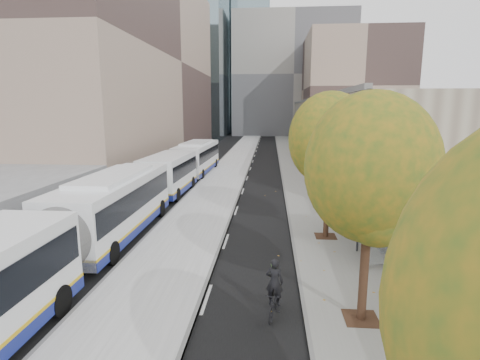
# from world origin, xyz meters

# --- Properties ---
(bus_platform) EXTENTS (4.25, 150.00, 0.15)m
(bus_platform) POSITION_xyz_m (-3.88, 35.00, 0.07)
(bus_platform) COLOR #B4B4B4
(bus_platform) RESTS_ON ground
(sidewalk) EXTENTS (4.75, 150.00, 0.08)m
(sidewalk) POSITION_xyz_m (4.12, 35.00, 0.04)
(sidewalk) COLOR gray
(sidewalk) RESTS_ON ground
(building_tan) EXTENTS (18.00, 92.00, 8.00)m
(building_tan) POSITION_xyz_m (15.50, 64.00, 4.00)
(building_tan) COLOR gray
(building_tan) RESTS_ON ground
(building_midrise) EXTENTS (24.00, 46.00, 25.00)m
(building_midrise) POSITION_xyz_m (-22.50, 41.00, 12.50)
(building_midrise) COLOR tan
(building_midrise) RESTS_ON ground
(building_far_block) EXTENTS (30.00, 18.00, 30.00)m
(building_far_block) POSITION_xyz_m (6.00, 96.00, 15.00)
(building_far_block) COLOR gray
(building_far_block) RESTS_ON ground
(bus_shelter) EXTENTS (1.90, 4.40, 2.53)m
(bus_shelter) POSITION_xyz_m (5.69, 10.96, 2.19)
(bus_shelter) COLOR #383A3F
(bus_shelter) RESTS_ON sidewalk
(tree_b) EXTENTS (4.00, 4.00, 6.97)m
(tree_b) POSITION_xyz_m (3.60, 5.00, 5.04)
(tree_b) COLOR black
(tree_b) RESTS_ON sidewalk
(tree_c) EXTENTS (4.20, 4.20, 7.28)m
(tree_c) POSITION_xyz_m (3.60, 13.00, 5.25)
(tree_c) COLOR black
(tree_c) RESTS_ON sidewalk
(bus_near) EXTENTS (2.93, 19.34, 3.22)m
(bus_near) POSITION_xyz_m (-7.58, 8.02, 1.76)
(bus_near) COLOR white
(bus_near) RESTS_ON ground
(bus_far) EXTENTS (3.39, 19.09, 3.17)m
(bus_far) POSITION_xyz_m (-7.24, 28.20, 1.73)
(bus_far) COLOR white
(bus_far) RESTS_ON ground
(cyclist) EXTENTS (0.76, 1.64, 2.03)m
(cyclist) POSITION_xyz_m (0.78, 5.05, 0.75)
(cyclist) COLOR black
(cyclist) RESTS_ON ground
(distant_car) EXTENTS (2.96, 4.56, 1.44)m
(distant_car) POSITION_xyz_m (-8.08, 47.59, 0.72)
(distant_car) COLOR white
(distant_car) RESTS_ON ground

